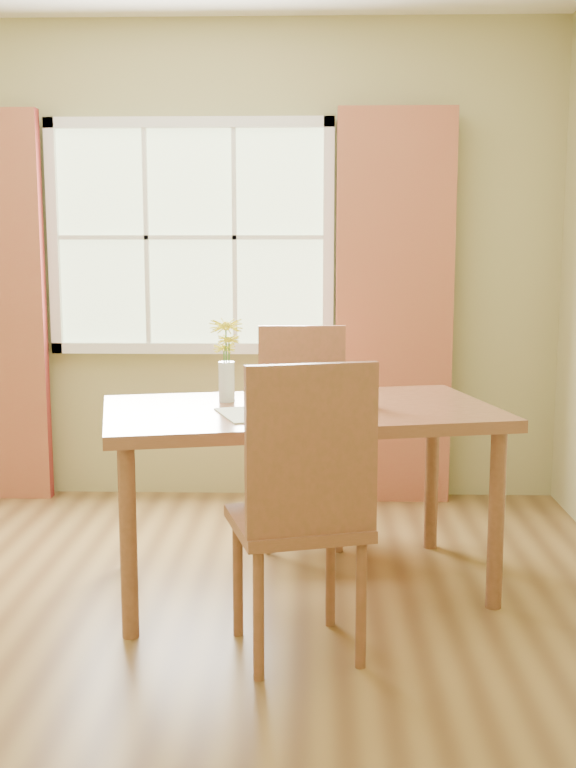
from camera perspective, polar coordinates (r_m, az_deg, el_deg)
The scene contains 11 objects.
room at distance 3.34m, azimuth -10.56°, elevation 6.83°, with size 4.24×3.84×2.74m.
window at distance 5.18m, azimuth -6.19°, elevation 9.24°, with size 1.62×0.06×1.32m.
curtain_right at distance 5.07m, azimuth 6.76°, elevation 4.71°, with size 0.65×0.08×2.20m, color maroon.
dining_table at distance 3.77m, azimuth 0.77°, elevation -2.69°, with size 1.77×1.24×0.79m.
chair_near at distance 3.11m, azimuth 1.03°, elevation -7.39°, with size 0.55×0.55×1.08m.
chair_far at distance 4.49m, azimuth 0.89°, elevation -2.46°, with size 0.45×0.45×1.06m.
placemat at distance 3.61m, azimuth -0.64°, elevation -1.83°, with size 0.45×0.33×0.01m, color beige.
plate at distance 3.60m, azimuth 0.08°, elevation -1.73°, with size 0.24×0.24×0.01m, color #7DD635.
croissant_sandwich at distance 3.59m, azimuth 0.70°, elevation -0.72°, with size 0.19×0.15×0.12m.
water_glass at distance 3.74m, azimuth 5.11°, elevation -0.68°, with size 0.08×0.08×0.12m.
flower_vase at distance 3.86m, azimuth -3.93°, elevation 2.03°, with size 0.14×0.14×0.36m.
Camera 1 is at (0.70, -3.26, 1.46)m, focal length 42.00 mm.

